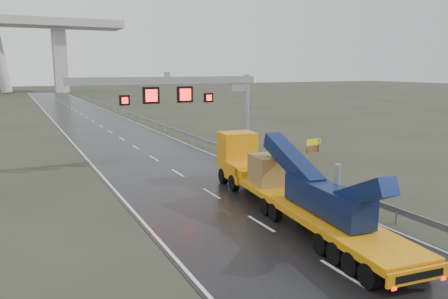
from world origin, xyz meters
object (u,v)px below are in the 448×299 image
sign_gantry (193,95)px  exit_sign_pair (313,149)px  heavy_haul_truck (279,180)px  striped_barrier (247,155)px

sign_gantry → exit_sign_pair: sign_gantry is taller
sign_gantry → exit_sign_pair: size_ratio=5.63×
heavy_haul_truck → exit_sign_pair: bearing=46.6°
sign_gantry → heavy_haul_truck: 12.84m
striped_barrier → sign_gantry: bearing=158.7°
exit_sign_pair → striped_barrier: exit_sign_pair is taller
sign_gantry → heavy_haul_truck: sign_gantry is taller
exit_sign_pair → heavy_haul_truck: bearing=-151.9°
sign_gantry → heavy_haul_truck: bearing=-89.4°
heavy_haul_truck → striped_barrier: (4.47, 11.61, -1.08)m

